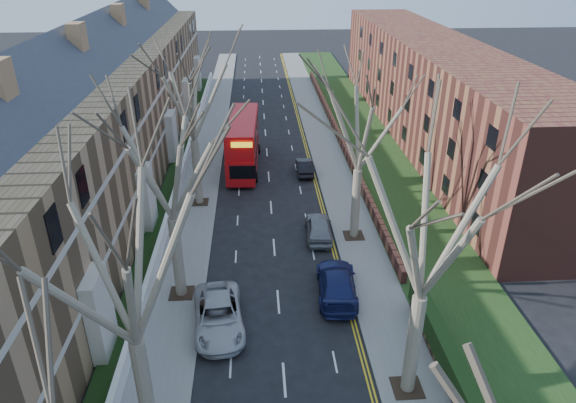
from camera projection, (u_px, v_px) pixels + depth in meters
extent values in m
cube|color=slate|center=(207.00, 153.00, 50.94)|extent=(3.00, 102.00, 0.12)
cube|color=slate|center=(326.00, 150.00, 51.64)|extent=(3.00, 102.00, 0.12)
cube|color=#916F4A|center=(97.00, 134.00, 41.14)|extent=(9.00, 78.00, 10.00)
cube|color=#30313A|center=(83.00, 58.00, 38.44)|extent=(4.67, 78.00, 4.67)
cube|color=beige|center=(155.00, 150.00, 42.07)|extent=(0.12, 78.00, 0.35)
cube|color=beige|center=(150.00, 109.00, 40.50)|extent=(0.12, 78.00, 0.35)
cube|color=brown|center=(432.00, 90.00, 53.64)|extent=(8.00, 54.00, 10.00)
cube|color=brown|center=(337.00, 132.00, 55.07)|extent=(0.35, 54.00, 0.90)
cube|color=white|center=(179.00, 182.00, 43.47)|extent=(0.30, 78.00, 1.00)
cube|color=#1B3613|center=(371.00, 148.00, 51.85)|extent=(6.00, 102.00, 0.06)
cylinder|color=#706350|center=(145.00, 393.00, 20.35)|extent=(0.64, 0.64, 5.25)
cylinder|color=#706350|center=(178.00, 257.00, 29.30)|extent=(0.64, 0.64, 5.07)
cube|color=#2D2116|center=(182.00, 293.00, 30.44)|extent=(1.40, 1.40, 0.05)
cylinder|color=#706350|center=(197.00, 172.00, 39.95)|extent=(0.60, 0.60, 5.25)
cube|color=#2D2116|center=(200.00, 202.00, 41.13)|extent=(1.40, 1.40, 0.05)
cylinder|color=#706350|center=(413.00, 345.00, 22.79)|extent=(0.64, 0.64, 5.25)
cube|color=#2D2116|center=(407.00, 388.00, 23.97)|extent=(1.40, 1.40, 0.05)
cylinder|color=#706350|center=(356.00, 204.00, 35.30)|extent=(0.60, 0.60, 5.07)
cube|color=#2D2116|center=(354.00, 235.00, 36.44)|extent=(1.40, 1.40, 0.05)
cube|color=red|center=(244.00, 152.00, 47.44)|extent=(2.94, 10.95, 2.17)
cube|color=red|center=(243.00, 131.00, 46.50)|extent=(2.92, 10.40, 1.97)
cube|color=black|center=(244.00, 147.00, 47.24)|extent=(2.93, 10.08, 0.89)
cube|color=black|center=(243.00, 130.00, 46.46)|extent=(2.92, 9.86, 0.89)
imported|color=#AFB0B5|center=(219.00, 315.00, 27.62)|extent=(3.17, 5.87, 1.56)
imported|color=navy|center=(337.00, 283.00, 30.20)|extent=(2.68, 5.69, 1.61)
imported|color=gray|center=(319.00, 227.00, 36.21)|extent=(2.02, 4.56, 1.52)
imported|color=black|center=(305.00, 167.00, 46.34)|extent=(1.38, 3.94, 1.30)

